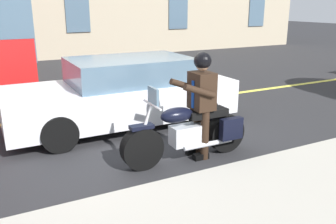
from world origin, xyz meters
TOP-DOWN VIEW (x-y plane):
  - ground_plane at (0.00, 0.00)m, footprint 80.00×80.00m
  - lane_center_stripe at (0.00, -2.00)m, footprint 60.00×0.16m
  - motorcycle_main at (-0.47, 1.27)m, footprint 2.21×0.60m
  - rider_main at (-0.66, 1.27)m, footprint 0.62×0.54m
  - car_dark at (-0.14, -0.84)m, footprint 4.60×1.92m

SIDE VIEW (x-z plane):
  - ground_plane at x=0.00m, z-range 0.00..0.00m
  - lane_center_stripe at x=0.00m, z-range 0.00..0.01m
  - motorcycle_main at x=-0.47m, z-range -0.18..1.08m
  - car_dark at x=-0.14m, z-range -0.01..1.39m
  - rider_main at x=-0.66m, z-range 0.17..1.91m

